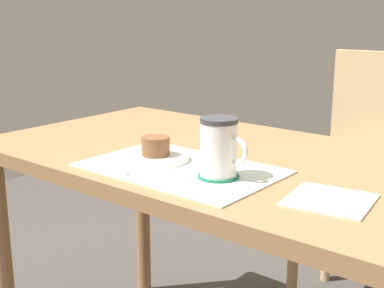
{
  "coord_description": "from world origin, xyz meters",
  "views": [
    {
      "loc": [
        0.73,
        -1.03,
        1.05
      ],
      "look_at": [
        -0.01,
        -0.12,
        0.75
      ],
      "focal_mm": 50.0,
      "sensor_mm": 36.0,
      "label": 1
    }
  ],
  "objects_px": {
    "dining_table": "(226,186)",
    "pastry_plate": "(156,158)",
    "coffee_mug": "(220,147)",
    "wooden_chair": "(373,176)",
    "pastry": "(156,146)"
  },
  "relations": [
    {
      "from": "dining_table",
      "to": "pastry",
      "type": "xyz_separation_m",
      "value": [
        -0.09,
        -0.16,
        0.12
      ]
    },
    {
      "from": "dining_table",
      "to": "pastry_plate",
      "type": "xyz_separation_m",
      "value": [
        -0.09,
        -0.16,
        0.09
      ]
    },
    {
      "from": "coffee_mug",
      "to": "pastry_plate",
      "type": "bearing_deg",
      "value": 176.3
    },
    {
      "from": "wooden_chair",
      "to": "coffee_mug",
      "type": "height_order",
      "value": "wooden_chair"
    },
    {
      "from": "pastry_plate",
      "to": "wooden_chair",
      "type": "bearing_deg",
      "value": 77.49
    },
    {
      "from": "dining_table",
      "to": "wooden_chair",
      "type": "bearing_deg",
      "value": 81.75
    },
    {
      "from": "wooden_chair",
      "to": "coffee_mug",
      "type": "distance_m",
      "value": 0.94
    },
    {
      "from": "dining_table",
      "to": "pastry_plate",
      "type": "relative_size",
      "value": 8.06
    },
    {
      "from": "dining_table",
      "to": "pastry_plate",
      "type": "distance_m",
      "value": 0.2
    },
    {
      "from": "wooden_chair",
      "to": "pastry",
      "type": "distance_m",
      "value": 0.94
    },
    {
      "from": "wooden_chair",
      "to": "coffee_mug",
      "type": "xyz_separation_m",
      "value": [
        -0.0,
        -0.9,
        0.28
      ]
    },
    {
      "from": "pastry_plate",
      "to": "dining_table",
      "type": "bearing_deg",
      "value": 59.84
    },
    {
      "from": "dining_table",
      "to": "coffee_mug",
      "type": "relative_size",
      "value": 10.36
    },
    {
      "from": "dining_table",
      "to": "pastry",
      "type": "distance_m",
      "value": 0.22
    },
    {
      "from": "coffee_mug",
      "to": "dining_table",
      "type": "bearing_deg",
      "value": 121.03
    }
  ]
}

